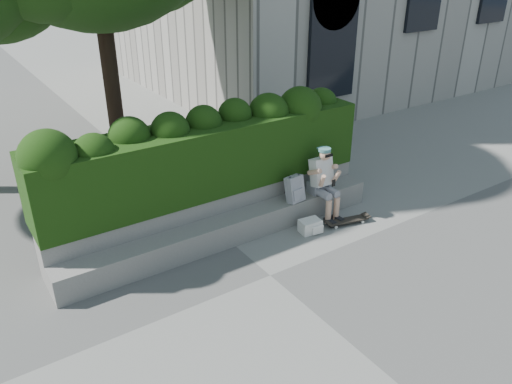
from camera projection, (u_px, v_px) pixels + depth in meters
ground at (270, 275)px, 7.85m from camera, size 80.00×80.00×0.00m
bench_ledge at (229, 230)px, 8.69m from camera, size 6.00×0.45×0.45m
planter_wall at (215, 211)px, 8.97m from camera, size 6.00×0.50×0.75m
hedge at (207, 157)px, 8.71m from camera, size 6.00×1.00×1.20m
person at (323, 180)px, 9.30m from camera, size 0.40×0.76×1.38m
skateboard at (347, 220)px, 9.30m from camera, size 0.83×0.37×0.08m
backpack_plaid at (295, 189)px, 9.08m from camera, size 0.35×0.21×0.48m
backpack_ground at (310, 226)px, 9.01m from camera, size 0.41×0.31×0.24m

